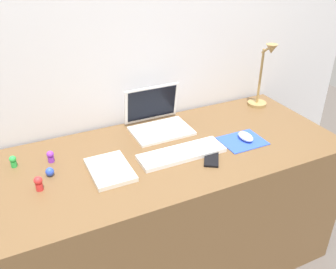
# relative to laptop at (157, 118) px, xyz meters

# --- Properties ---
(ground_plane) EXTENTS (6.00, 6.00, 0.00)m
(ground_plane) POSITION_rel_laptop_xyz_m (-0.08, -0.24, -0.79)
(ground_plane) COLOR #59514C
(back_wall) EXTENTS (2.95, 0.05, 1.62)m
(back_wall) POSITION_rel_laptop_xyz_m (-0.08, 0.16, 0.01)
(back_wall) COLOR silver
(back_wall) RESTS_ON ground_plane
(desk) EXTENTS (1.75, 0.71, 0.74)m
(desk) POSITION_rel_laptop_xyz_m (-0.08, -0.24, -0.42)
(desk) COLOR brown
(desk) RESTS_ON ground_plane
(laptop) EXTENTS (0.30, 0.25, 0.21)m
(laptop) POSITION_rel_laptop_xyz_m (0.00, 0.00, 0.00)
(laptop) COLOR white
(laptop) RESTS_ON desk
(keyboard) EXTENTS (0.41, 0.13, 0.02)m
(keyboard) POSITION_rel_laptop_xyz_m (-0.01, -0.30, -0.04)
(keyboard) COLOR white
(keyboard) RESTS_ON desk
(mousepad) EXTENTS (0.21, 0.17, 0.00)m
(mousepad) POSITION_rel_laptop_xyz_m (0.32, -0.31, -0.05)
(mousepad) COLOR blue
(mousepad) RESTS_ON desk
(mouse) EXTENTS (0.06, 0.10, 0.03)m
(mouse) POSITION_rel_laptop_xyz_m (0.34, -0.31, -0.03)
(mouse) COLOR white
(mouse) RESTS_ON mousepad
(cell_phone) EXTENTS (0.12, 0.14, 0.01)m
(cell_phone) POSITION_rel_laptop_xyz_m (0.10, -0.39, -0.05)
(cell_phone) COLOR black
(cell_phone) RESTS_ON desk
(desk_lamp) EXTENTS (0.11, 0.15, 0.38)m
(desk_lamp) POSITION_rel_laptop_xyz_m (0.65, -0.02, 0.13)
(desk_lamp) COLOR #A5844C
(desk_lamp) RESTS_ON desk
(notebook_pad) EXTENTS (0.17, 0.24, 0.02)m
(notebook_pad) POSITION_rel_laptop_xyz_m (-0.35, -0.28, -0.04)
(notebook_pad) COLOR silver
(notebook_pad) RESTS_ON desk
(toy_figurine_purple) EXTENTS (0.03, 0.03, 0.06)m
(toy_figurine_purple) POSITION_rel_laptop_xyz_m (-0.56, -0.09, -0.02)
(toy_figurine_purple) COLOR purple
(toy_figurine_purple) RESTS_ON desk
(toy_figurine_blue) EXTENTS (0.04, 0.04, 0.04)m
(toy_figurine_blue) POSITION_rel_laptop_xyz_m (-0.59, -0.20, -0.03)
(toy_figurine_blue) COLOR blue
(toy_figurine_blue) RESTS_ON desk
(toy_figurine_green) EXTENTS (0.03, 0.03, 0.05)m
(toy_figurine_green) POSITION_rel_laptop_xyz_m (-0.72, -0.06, -0.02)
(toy_figurine_green) COLOR green
(toy_figurine_green) RESTS_ON desk
(toy_figurine_red) EXTENTS (0.03, 0.03, 0.06)m
(toy_figurine_red) POSITION_rel_laptop_xyz_m (-0.64, -0.28, -0.02)
(toy_figurine_red) COLOR red
(toy_figurine_red) RESTS_ON desk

